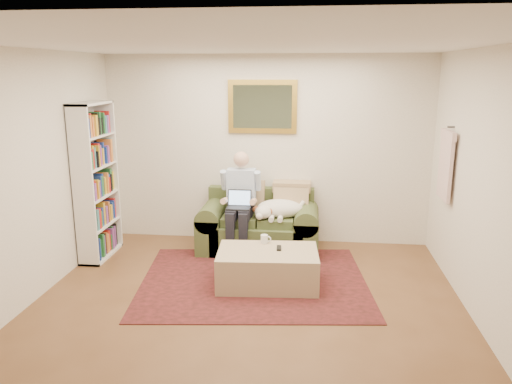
% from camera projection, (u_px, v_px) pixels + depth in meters
% --- Properties ---
extents(room_shell, '(4.51, 5.00, 2.61)m').
position_uv_depth(room_shell, '(246.00, 184.00, 4.86)').
color(room_shell, brown).
rests_on(room_shell, ground).
extents(rug, '(2.79, 2.33, 0.01)m').
position_uv_depth(rug, '(254.00, 281.00, 5.79)').
color(rug, black).
rests_on(rug, room_shell).
extents(sofa, '(1.60, 0.81, 0.96)m').
position_uv_depth(sofa, '(259.00, 230.00, 6.75)').
color(sofa, '#4F5C30').
rests_on(sofa, room_shell).
extents(seated_man, '(0.53, 0.75, 1.34)m').
position_uv_depth(seated_man, '(240.00, 204.00, 6.54)').
color(seated_man, '#8CA6D8').
rests_on(seated_man, sofa).
extents(laptop, '(0.31, 0.25, 0.22)m').
position_uv_depth(laptop, '(239.00, 203.00, 6.48)').
color(laptop, black).
rests_on(laptop, seated_man).
extents(sleeping_dog, '(0.66, 0.41, 0.24)m').
position_uv_depth(sleeping_dog, '(280.00, 209.00, 6.56)').
color(sleeping_dog, white).
rests_on(sleeping_dog, sofa).
extents(ottoman, '(1.17, 0.79, 0.41)m').
position_uv_depth(ottoman, '(268.00, 268.00, 5.65)').
color(ottoman, tan).
rests_on(ottoman, room_shell).
extents(coffee_mug, '(0.08, 0.08, 0.10)m').
position_uv_depth(coffee_mug, '(264.00, 239.00, 5.84)').
color(coffee_mug, white).
rests_on(coffee_mug, ottoman).
extents(tv_remote, '(0.06, 0.15, 0.02)m').
position_uv_depth(tv_remote, '(279.00, 248.00, 5.66)').
color(tv_remote, black).
rests_on(tv_remote, ottoman).
extents(bookshelf, '(0.28, 0.80, 2.00)m').
position_uv_depth(bookshelf, '(96.00, 181.00, 6.36)').
color(bookshelf, white).
rests_on(bookshelf, room_shell).
extents(wall_mirror, '(0.94, 0.04, 0.72)m').
position_uv_depth(wall_mirror, '(262.00, 107.00, 6.76)').
color(wall_mirror, gold).
rests_on(wall_mirror, room_shell).
extents(hanging_shirt, '(0.06, 0.52, 0.90)m').
position_uv_depth(hanging_shirt, '(446.00, 161.00, 5.80)').
color(hanging_shirt, beige).
rests_on(hanging_shirt, room_shell).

